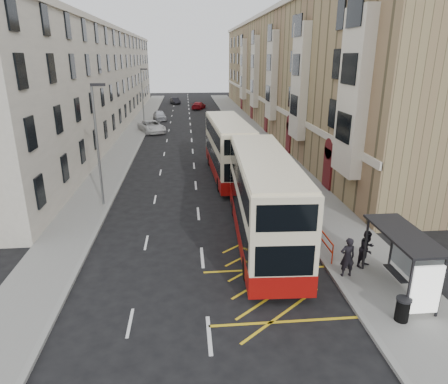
{
  "coord_description": "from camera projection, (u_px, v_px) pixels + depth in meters",
  "views": [
    {
      "loc": [
        -0.61,
        -14.19,
        9.76
      ],
      "look_at": [
        1.39,
        6.83,
        2.53
      ],
      "focal_mm": 32.0,
      "sensor_mm": 36.0,
      "label": 1
    }
  ],
  "objects": [
    {
      "name": "bus_shelter",
      "position": [
        410.0,
        253.0,
        16.26
      ],
      "size": [
        1.65,
        4.25,
        2.7
      ],
      "color": "black",
      "rests_on": "pavement_right"
    },
    {
      "name": "litter_bin",
      "position": [
        403.0,
        309.0,
        15.14
      ],
      "size": [
        0.58,
        0.58,
        0.96
      ],
      "color": "black",
      "rests_on": "pavement_right"
    },
    {
      "name": "road_markings",
      "position": [
        190.0,
        125.0,
        58.96
      ],
      "size": [
        10.0,
        110.0,
        0.01
      ],
      "primitive_type": null,
      "color": "silver",
      "rests_on": "ground"
    },
    {
      "name": "pedestrian_far",
      "position": [
        313.0,
        214.0,
        23.29
      ],
      "size": [
        1.08,
        0.76,
        1.7
      ],
      "primitive_type": "imported",
      "rotation": [
        0.0,
        0.0,
        2.75
      ],
      "color": "black",
      "rests_on": "pavement_right"
    },
    {
      "name": "kerb_right",
      "position": [
        245.0,
        145.0,
        45.35
      ],
      "size": [
        0.25,
        120.0,
        0.15
      ],
      "primitive_type": "cube",
      "color": "gray",
      "rests_on": "ground"
    },
    {
      "name": "white_van",
      "position": [
        152.0,
        127.0,
        53.21
      ],
      "size": [
        4.48,
        6.21,
        1.57
      ],
      "primitive_type": "imported",
      "rotation": [
        0.0,
        0.0,
        0.37
      ],
      "color": "silver",
      "rests_on": "ground"
    },
    {
      "name": "double_decker_front",
      "position": [
        263.0,
        199.0,
        21.31
      ],
      "size": [
        3.38,
        12.33,
        4.87
      ],
      "rotation": [
        0.0,
        0.0,
        -0.05
      ],
      "color": "beige",
      "rests_on": "ground"
    },
    {
      "name": "car_red",
      "position": [
        199.0,
        105.0,
        76.58
      ],
      "size": [
        3.18,
        5.02,
        1.36
      ],
      "primitive_type": "imported",
      "rotation": [
        0.0,
        0.0,
        2.85
      ],
      "color": "maroon",
      "rests_on": "ground"
    },
    {
      "name": "pedestrian_near",
      "position": [
        347.0,
        257.0,
        18.08
      ],
      "size": [
        0.71,
        0.49,
        1.91
      ],
      "primitive_type": "imported",
      "rotation": [
        0.0,
        0.0,
        3.19
      ],
      "color": "black",
      "rests_on": "pavement_right"
    },
    {
      "name": "pavement_right",
      "position": [
        262.0,
        145.0,
        45.52
      ],
      "size": [
        4.0,
        120.0,
        0.15
      ],
      "primitive_type": "cube",
      "color": "slate",
      "rests_on": "ground"
    },
    {
      "name": "car_dark",
      "position": [
        175.0,
        101.0,
        84.6
      ],
      "size": [
        2.48,
        4.29,
        1.34
      ],
      "primitive_type": "imported",
      "rotation": [
        0.0,
        0.0,
        0.28
      ],
      "color": "black",
      "rests_on": "ground"
    },
    {
      "name": "car_silver",
      "position": [
        160.0,
        115.0,
        63.25
      ],
      "size": [
        2.53,
        4.69,
        1.52
      ],
      "primitive_type": "imported",
      "rotation": [
        0.0,
        0.0,
        0.17
      ],
      "color": "#B6B9BF",
      "rests_on": "ground"
    },
    {
      "name": "ground",
      "position": [
        206.0,
        303.0,
        16.58
      ],
      "size": [
        200.0,
        200.0,
        0.0
      ],
      "primitive_type": "plane",
      "color": "black",
      "rests_on": "ground"
    },
    {
      "name": "street_lamp_far",
      "position": [
        143.0,
        95.0,
        54.07
      ],
      "size": [
        0.93,
        0.18,
        8.0
      ],
      "color": "slate",
      "rests_on": "pavement_left"
    },
    {
      "name": "double_decker_rear",
      "position": [
        228.0,
        149.0,
        33.19
      ],
      "size": [
        3.17,
        12.05,
        4.77
      ],
      "rotation": [
        0.0,
        0.0,
        0.04
      ],
      "color": "beige",
      "rests_on": "ground"
    },
    {
      "name": "pedestrian_mid",
      "position": [
        367.0,
        249.0,
        18.94
      ],
      "size": [
        1.12,
        1.05,
        1.84
      ],
      "primitive_type": "imported",
      "rotation": [
        0.0,
        0.0,
        0.52
      ],
      "color": "black",
      "rests_on": "pavement_right"
    },
    {
      "name": "guard_railing",
      "position": [
        312.0,
        224.0,
        22.28
      ],
      "size": [
        0.06,
        6.56,
        1.01
      ],
      "color": "red",
      "rests_on": "pavement_right"
    },
    {
      "name": "street_lamp_near",
      "position": [
        98.0,
        139.0,
        25.81
      ],
      "size": [
        0.93,
        0.18,
        8.0
      ],
      "color": "slate",
      "rests_on": "pavement_left"
    },
    {
      "name": "pavement_left",
      "position": [
        124.0,
        148.0,
        44.14
      ],
      "size": [
        3.0,
        120.0,
        0.15
      ],
      "primitive_type": "cube",
      "color": "slate",
      "rests_on": "ground"
    },
    {
      "name": "terrace_right",
      "position": [
        291.0,
        72.0,
        58.21
      ],
      "size": [
        10.75,
        79.0,
        15.25
      ],
      "color": "#928055",
      "rests_on": "ground"
    },
    {
      "name": "terrace_left",
      "position": [
        93.0,
        80.0,
        56.12
      ],
      "size": [
        9.18,
        79.0,
        13.25
      ],
      "color": "beige",
      "rests_on": "ground"
    },
    {
      "name": "kerb_left",
      "position": [
        138.0,
        148.0,
        44.27
      ],
      "size": [
        0.25,
        120.0,
        0.15
      ],
      "primitive_type": "cube",
      "color": "gray",
      "rests_on": "ground"
    }
  ]
}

